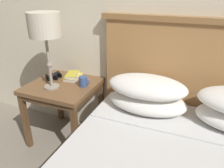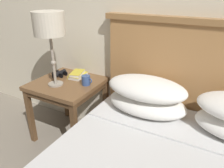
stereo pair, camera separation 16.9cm
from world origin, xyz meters
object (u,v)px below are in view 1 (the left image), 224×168
table_lamp (45,27)px  book_on_nightstand (73,77)px  book_stacked_on_top (72,75)px  binoculars_pair (54,76)px  coffee_mug (83,81)px  nightstand (64,91)px

table_lamp → book_on_nightstand: bearing=75.0°
book_stacked_on_top → binoculars_pair: book_stacked_on_top is taller
table_lamp → binoculars_pair: table_lamp is taller
book_stacked_on_top → binoculars_pair: bearing=-162.9°
table_lamp → coffee_mug: (0.24, 0.13, -0.47)m
binoculars_pair → coffee_mug: (0.35, -0.05, 0.02)m
book_on_nightstand → binoculars_pair: (-0.17, -0.06, 0.01)m
table_lamp → coffee_mug: bearing=28.1°
nightstand → binoculars_pair: 0.20m
table_lamp → book_stacked_on_top: (0.06, 0.23, -0.47)m
book_on_nightstand → binoculars_pair: 0.18m
table_lamp → book_on_nightstand: size_ratio=3.10×
table_lamp → binoculars_pair: (-0.11, 0.18, -0.49)m
book_on_nightstand → coffee_mug: size_ratio=1.94×
binoculars_pair → table_lamp: bearing=-58.3°
table_lamp → coffee_mug: 0.54m
book_on_nightstand → book_stacked_on_top: size_ratio=1.02×
book_on_nightstand → coffee_mug: (0.17, -0.11, 0.03)m
table_lamp → nightstand: bearing=67.2°
nightstand → coffee_mug: size_ratio=5.63×
coffee_mug → binoculars_pair: bearing=171.7°
binoculars_pair → coffee_mug: bearing=-8.3°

